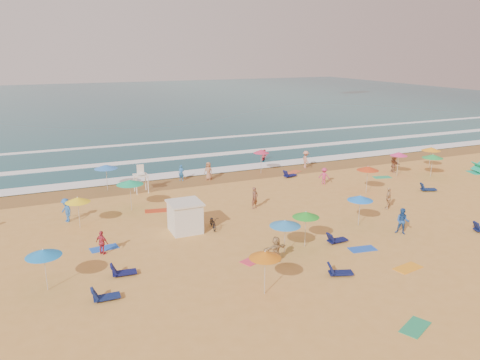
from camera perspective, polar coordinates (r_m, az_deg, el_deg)
name	(u,v)px	position (r m, az deg, el deg)	size (l,w,h in m)	color
ground	(255,223)	(33.90, 1.87, -5.22)	(220.00, 220.00, 0.00)	gold
ocean	(100,103)	(114.06, -16.67, 8.94)	(220.00, 140.00, 0.18)	#0C4756
wet_sand	(200,180)	(44.95, -4.94, 0.03)	(220.00, 220.00, 0.00)	olive
surf_foam	(174,160)	(53.11, -8.00, 2.48)	(200.00, 18.70, 0.05)	white
cabana	(185,217)	(32.22, -6.70, -4.55)	(2.00, 2.00, 2.00)	silver
cabana_roof	(185,203)	(31.87, -6.76, -2.77)	(2.20, 2.20, 0.12)	silver
bicycle	(213,222)	(32.69, -3.32, -5.17)	(0.61, 1.76, 0.93)	black
lifeguard_stand	(141,181)	(41.52, -11.98, -0.09)	(1.20, 1.20, 2.10)	white
beach_umbrellas	(236,189)	(34.51, -0.53, -1.06)	(57.14, 26.13, 0.70)	#FF9D1A
loungers	(350,217)	(35.36, 13.23, -4.44)	(43.86, 20.08, 0.34)	#101D51
towels	(256,233)	(31.97, 1.95, -6.51)	(40.09, 27.73, 0.03)	red
beachgoers	(244,194)	(37.69, 0.44, -1.71)	(41.56, 27.39, 2.11)	brown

